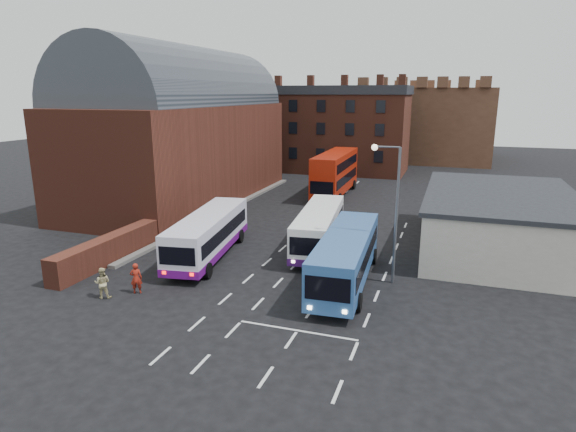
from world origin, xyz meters
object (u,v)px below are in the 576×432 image
(pedestrian_beige, at_px, (102,283))
(street_lamp, at_px, (392,202))
(bus_blue, at_px, (346,255))
(pedestrian_red, at_px, (136,278))
(bus_white_inbound, at_px, (319,226))
(bus_white_outbound, at_px, (209,232))
(bus_red_double, at_px, (335,173))

(pedestrian_beige, bearing_deg, street_lamp, -176.20)
(bus_blue, height_order, pedestrian_red, bus_blue)
(bus_blue, distance_m, pedestrian_red, 12.34)
(bus_white_inbound, distance_m, bus_blue, 6.87)
(bus_white_outbound, height_order, street_lamp, street_lamp)
(street_lamp, xyz_separation_m, pedestrian_red, (-13.49, -6.41, -4.15))
(pedestrian_beige, bearing_deg, pedestrian_red, -163.00)
(bus_white_outbound, xyz_separation_m, bus_blue, (10.17, -1.74, 0.03))
(bus_white_outbound, relative_size, pedestrian_red, 6.28)
(pedestrian_red, bearing_deg, bus_blue, 179.19)
(bus_red_double, bearing_deg, bus_blue, 104.31)
(bus_red_double, bearing_deg, pedestrian_beige, 78.94)
(bus_white_inbound, relative_size, pedestrian_beige, 6.15)
(bus_white_outbound, xyz_separation_m, bus_red_double, (3.39, 23.27, 0.75))
(pedestrian_beige, bearing_deg, bus_blue, -175.51)
(street_lamp, height_order, pedestrian_beige, street_lamp)
(bus_white_inbound, bearing_deg, bus_white_outbound, 24.95)
(bus_white_outbound, bearing_deg, pedestrian_red, -106.36)
(bus_red_double, bearing_deg, street_lamp, 110.14)
(pedestrian_red, distance_m, pedestrian_beige, 1.82)
(bus_white_outbound, relative_size, bus_red_double, 0.95)
(bus_white_outbound, relative_size, pedestrian_beige, 6.38)
(bus_white_inbound, relative_size, street_lamp, 1.32)
(bus_blue, bearing_deg, bus_white_inbound, -64.17)
(bus_red_double, height_order, pedestrian_red, bus_red_double)
(street_lamp, bearing_deg, bus_white_inbound, 139.27)
(bus_red_double, relative_size, street_lamp, 1.44)
(bus_white_inbound, xyz_separation_m, bus_blue, (3.35, -6.00, 0.09))
(bus_white_outbound, height_order, pedestrian_beige, bus_white_outbound)
(bus_blue, bearing_deg, bus_red_double, -78.12)
(bus_white_outbound, bearing_deg, street_lamp, -12.31)
(street_lamp, bearing_deg, bus_red_double, 111.00)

